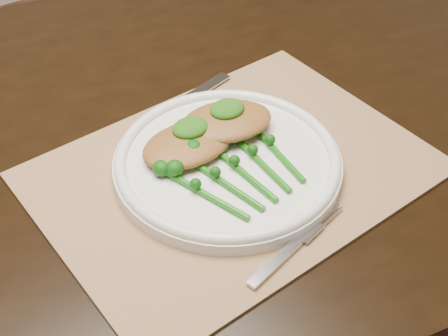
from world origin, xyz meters
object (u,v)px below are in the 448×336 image
placemat (233,171)px  broccolini_bundle (244,173)px  dining_table (137,293)px  chicken_fillet_left (187,144)px  dinner_plate (228,161)px

placemat → broccolini_bundle: (-0.01, -0.03, 0.02)m
dining_table → placemat: placemat is taller
placemat → dining_table: bearing=118.3°
placemat → chicken_fillet_left: 0.07m
dinner_plate → broccolini_bundle: (-0.00, -0.04, 0.01)m
dining_table → broccolini_bundle: bearing=-54.3°
placemat → broccolini_bundle: broccolini_bundle is taller
dining_table → chicken_fillet_left: chicken_fillet_left is taller
dinner_plate → chicken_fillet_left: bearing=131.2°
placemat → dinner_plate: dinner_plate is taller
dinner_plate → broccolini_bundle: size_ratio=1.68×
placemat → broccolini_bundle: 0.04m
placemat → dinner_plate: (-0.00, 0.01, 0.02)m
dinner_plate → chicken_fillet_left: 0.06m
dinner_plate → placemat: bearing=-50.4°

